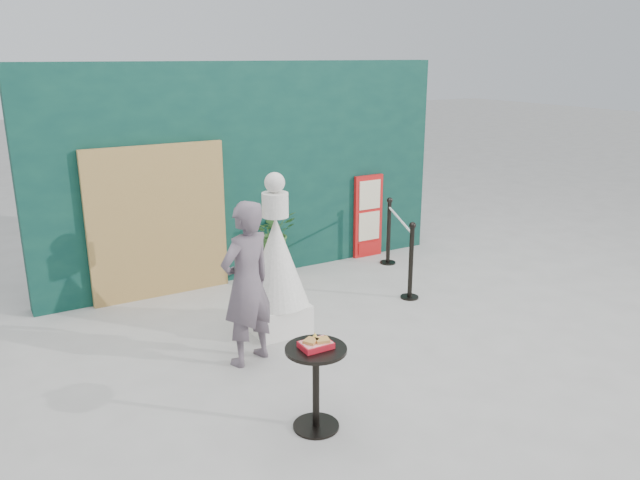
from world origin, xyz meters
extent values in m
plane|color=#ADAAA5|center=(0.00, 0.00, 0.00)|extent=(60.00, 60.00, 0.00)
cube|color=#0A302B|center=(0.00, 3.15, 1.50)|extent=(6.00, 0.30, 3.00)
cube|color=tan|center=(-1.40, 2.94, 1.00)|extent=(1.80, 0.08, 2.00)
imported|color=#63555F|center=(-1.18, 0.64, 0.86)|extent=(0.73, 0.59, 1.72)
cube|color=red|center=(1.90, 2.96, 0.65)|extent=(0.50, 0.06, 1.30)
cube|color=beige|center=(1.90, 2.92, 1.00)|extent=(0.38, 0.02, 0.45)
cube|color=beige|center=(1.90, 2.92, 0.50)|extent=(0.38, 0.02, 0.45)
cube|color=red|center=(1.90, 2.92, 0.15)|extent=(0.38, 0.02, 0.18)
cube|color=white|center=(-0.58, 1.18, 0.17)|extent=(0.62, 0.62, 0.34)
cone|color=white|center=(-0.58, 1.18, 0.85)|extent=(0.72, 0.72, 1.02)
cylinder|color=white|center=(-0.58, 1.18, 1.49)|extent=(0.29, 0.29, 0.27)
sphere|color=silver|center=(-0.58, 1.18, 1.74)|extent=(0.23, 0.23, 0.23)
cylinder|color=black|center=(-1.19, -0.76, 0.01)|extent=(0.40, 0.40, 0.02)
cylinder|color=black|center=(-1.19, -0.76, 0.36)|extent=(0.06, 0.06, 0.72)
cylinder|color=black|center=(-1.19, -0.76, 0.73)|extent=(0.52, 0.52, 0.03)
cube|color=red|center=(-1.19, -0.76, 0.78)|extent=(0.26, 0.19, 0.05)
cube|color=red|center=(-1.19, -0.76, 0.80)|extent=(0.24, 0.17, 0.00)
cube|color=gold|center=(-1.23, -0.75, 0.82)|extent=(0.15, 0.14, 0.02)
cube|color=#DFA451|center=(-1.14, -0.78, 0.82)|extent=(0.13, 0.13, 0.02)
cone|color=yellow|center=(-1.17, -0.71, 0.83)|extent=(0.06, 0.06, 0.06)
cylinder|color=brown|center=(0.22, 2.85, 0.14)|extent=(0.35, 0.35, 0.29)
cylinder|color=brown|center=(0.22, 2.85, 0.31)|extent=(0.39, 0.39, 0.05)
imported|color=#35632A|center=(0.22, 2.85, 0.66)|extent=(0.57, 0.50, 0.64)
cylinder|color=black|center=(1.37, 1.20, 0.01)|extent=(0.24, 0.24, 0.02)
cylinder|color=black|center=(1.37, 1.20, 0.48)|extent=(0.06, 0.06, 0.96)
sphere|color=black|center=(1.37, 1.20, 0.99)|extent=(0.09, 0.09, 0.09)
cylinder|color=black|center=(1.97, 2.50, 0.01)|extent=(0.24, 0.24, 0.02)
cylinder|color=black|center=(1.97, 2.50, 0.48)|extent=(0.06, 0.06, 0.96)
sphere|color=black|center=(1.97, 2.50, 0.99)|extent=(0.09, 0.09, 0.09)
cylinder|color=silver|center=(1.67, 1.85, 0.88)|extent=(0.63, 1.31, 0.03)
camera|label=1|loc=(-3.52, -4.82, 3.08)|focal=35.00mm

